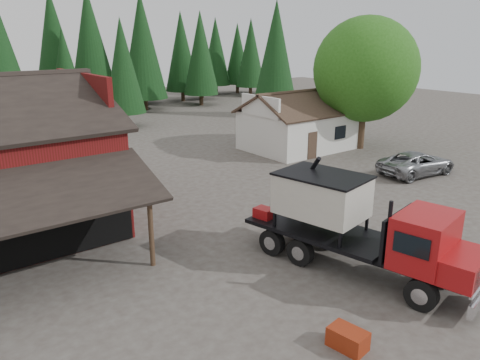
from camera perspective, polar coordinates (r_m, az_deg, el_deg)
ground at (r=20.60m, az=6.36°, el=-8.00°), size 120.00×120.00×0.00m
farmhouse at (r=37.69m, az=7.15°, el=6.33°), size 8.60×6.42×4.65m
deciduous_tree at (r=38.13m, az=15.08°, el=12.44°), size 8.00×8.00×10.20m
conifer_backdrop at (r=57.49m, az=-24.11°, el=7.06°), size 76.00×16.00×16.00m
near_pine_b at (r=47.39m, az=-14.11°, el=13.34°), size 3.96×3.96×10.40m
near_pine_c at (r=52.69m, az=4.39°, el=15.24°), size 4.84×4.84×12.40m
feed_truck at (r=18.32m, az=14.01°, el=-5.15°), size 4.16×9.45×4.13m
silver_car at (r=32.59m, az=20.75°, el=1.94°), size 5.72×3.18×1.51m
equip_box at (r=14.72m, az=13.00°, el=-18.35°), size 0.85×1.19×0.60m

